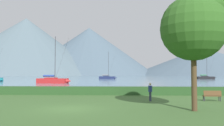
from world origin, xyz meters
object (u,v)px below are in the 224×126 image
(person_seated_viewer, at_px, (150,90))
(park_tree, at_px, (195,24))
(sailboat_slip_2, at_px, (53,80))
(sailboat_slip_4, at_px, (206,78))
(park_bench_near_path, at_px, (212,95))
(sailboat_slip_0, at_px, (107,77))

(person_seated_viewer, distance_m, park_tree, 7.68)
(sailboat_slip_2, height_order, sailboat_slip_4, sailboat_slip_2)
(park_bench_near_path, bearing_deg, sailboat_slip_4, 71.64)
(sailboat_slip_2, height_order, person_seated_viewer, sailboat_slip_2)
(sailboat_slip_4, height_order, park_bench_near_path, sailboat_slip_4)
(sailboat_slip_0, distance_m, park_bench_near_path, 85.95)
(sailboat_slip_0, relative_size, park_bench_near_path, 7.87)
(sailboat_slip_4, height_order, park_tree, sailboat_slip_4)
(sailboat_slip_0, xyz_separation_m, sailboat_slip_2, (-11.08, -47.60, 0.05))
(sailboat_slip_4, bearing_deg, sailboat_slip_0, 176.27)
(park_tree, bearing_deg, sailboat_slip_0, 97.14)
(sailboat_slip_0, bearing_deg, person_seated_viewer, -72.47)
(sailboat_slip_2, relative_size, sailboat_slip_4, 1.19)
(sailboat_slip_0, xyz_separation_m, park_bench_near_path, (14.55, -84.71, -0.18))
(sailboat_slip_0, height_order, park_bench_near_path, sailboat_slip_0)
(park_bench_near_path, xyz_separation_m, park_tree, (-3.22, -5.72, 5.35))
(park_bench_near_path, height_order, person_seated_viewer, person_seated_viewer)
(person_seated_viewer, relative_size, park_tree, 0.20)
(sailboat_slip_2, xyz_separation_m, sailboat_slip_4, (54.64, 45.18, -0.07))
(sailboat_slip_0, distance_m, sailboat_slip_4, 43.63)
(park_bench_near_path, distance_m, park_tree, 8.46)
(sailboat_slip_4, bearing_deg, park_tree, -110.65)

